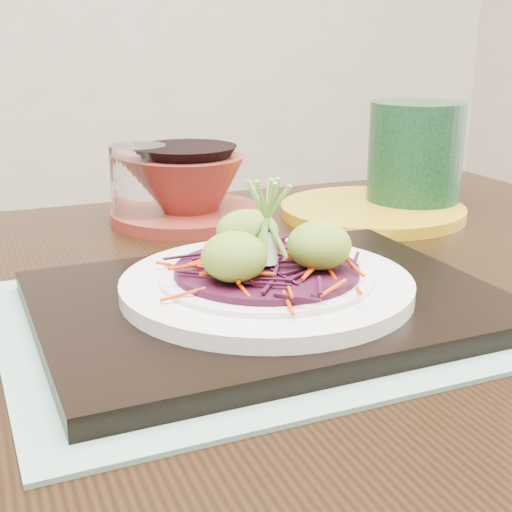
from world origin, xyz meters
name	(u,v)px	position (x,y,z in m)	size (l,w,h in m)	color
dining_table	(216,386)	(0.08, 0.10, 0.61)	(1.14, 0.78, 0.70)	black
placemat	(266,314)	(0.10, 0.03, 0.70)	(0.41, 0.32, 0.00)	gray
serving_tray	(266,302)	(0.10, 0.03, 0.71)	(0.35, 0.26, 0.02)	black
white_plate	(267,284)	(0.10, 0.03, 0.73)	(0.23, 0.23, 0.02)	silver
cabbage_bed	(267,270)	(0.10, 0.03, 0.74)	(0.14, 0.14, 0.01)	#390B22
carrot_julienne	(267,261)	(0.10, 0.03, 0.75)	(0.18, 0.18, 0.01)	red
guacamole_scoops	(267,245)	(0.10, 0.03, 0.76)	(0.13, 0.11, 0.04)	olive
scallion_garnish	(267,223)	(0.10, 0.03, 0.78)	(0.05, 0.05, 0.08)	#75AC44
water_glass	(139,185)	(0.09, 0.34, 0.75)	(0.06, 0.06, 0.09)	white
terracotta_bowl_set	(187,192)	(0.14, 0.34, 0.73)	(0.19, 0.19, 0.08)	maroon
yellow_plate	(372,210)	(0.36, 0.27, 0.71)	(0.22, 0.22, 0.01)	#AF8513
green_jar	(415,157)	(0.42, 0.27, 0.77)	(0.12, 0.12, 0.13)	#184523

